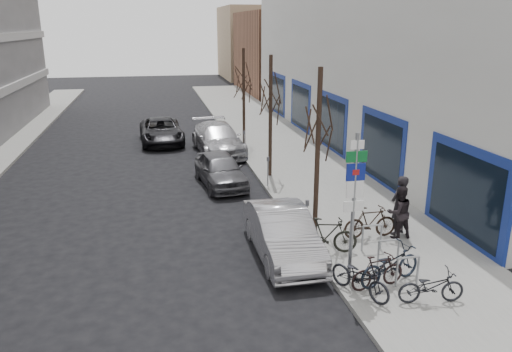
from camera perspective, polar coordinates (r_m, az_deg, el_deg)
name	(u,v)px	position (r m, az deg, el deg)	size (l,w,h in m)	color
ground	(261,296)	(13.25, 0.57, -13.53)	(120.00, 120.00, 0.00)	black
sidewalk_east	(310,174)	(23.24, 6.16, 0.20)	(5.00, 70.00, 0.15)	slate
commercial_building	(482,55)	(33.46, 24.43, 12.49)	(20.00, 32.00, 10.00)	#B7B7B2
brick_building_far	(301,52)	(53.52, 5.19, 13.91)	(12.00, 14.00, 8.00)	brown
tan_building_far	(272,42)	(68.10, 1.86, 15.01)	(13.00, 12.00, 9.00)	#937A5B
highway_sign_pole	(354,200)	(12.89, 11.11, -2.71)	(0.55, 0.10, 4.20)	gray
bike_rack	(388,250)	(14.63, 14.90, -8.15)	(0.66, 2.26, 0.83)	gray
tree_near	(319,112)	(15.73, 7.22, 7.21)	(1.80, 1.80, 5.50)	black
tree_mid	(271,88)	(21.92, 1.69, 10.04)	(1.80, 1.80, 5.50)	black
tree_far	(244,74)	(28.24, -1.43, 11.58)	(1.80, 1.80, 5.50)	black
meter_front	(307,215)	(15.98, 5.84, -4.46)	(0.10, 0.08, 1.27)	gray
meter_mid	(268,168)	(21.01, 1.36, 0.87)	(0.10, 0.08, 1.27)	gray
meter_back	(244,140)	(26.23, -1.36, 4.12)	(0.10, 0.08, 1.27)	gray
bike_near_left	(360,275)	(13.02, 11.85, -10.96)	(0.55, 1.82, 1.11)	black
bike_near_right	(378,271)	(13.45, 13.74, -10.52)	(0.47, 1.58, 0.96)	black
bike_mid_curb	(390,262)	(13.73, 15.08, -9.45)	(0.60, 1.98, 1.21)	black
bike_mid_inner	(326,235)	(15.11, 8.05, -6.68)	(0.55, 1.86, 1.13)	black
bike_far_curb	(431,284)	(13.17, 19.42, -11.54)	(0.50, 1.65, 1.01)	black
bike_far_inner	(370,222)	(16.38, 12.92, -5.12)	(0.53, 1.79, 1.08)	black
parked_car_front	(282,233)	(15.02, 3.04, -6.54)	(1.58, 4.52, 1.49)	#ACABB1
parked_car_mid	(220,169)	(21.63, -4.10, 0.76)	(1.69, 4.21, 1.43)	#4F4F54
parked_car_back	(218,139)	(27.13, -4.37, 4.26)	(2.26, 5.55, 1.61)	#99989D
lane_car	(161,131)	(30.05, -10.77, 5.08)	(2.37, 5.15, 1.43)	black
pedestrian_near	(399,205)	(16.74, 16.05, -3.24)	(0.72, 0.47, 1.98)	black
pedestrian_far	(399,212)	(16.51, 16.05, -3.95)	(0.65, 0.44, 1.75)	black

